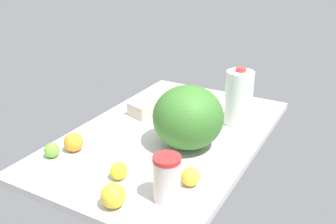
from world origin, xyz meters
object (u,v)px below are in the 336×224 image
Objects in this scene: egg_carton at (160,103)px; lime_far_back at (52,150)px; watermelon at (188,117)px; orange_by_jug at (74,142)px; lemon_loose at (191,177)px; lemon_near_front at (113,196)px; milk_jug at (239,98)px; tumbler_cup at (167,178)px; lemon_beside_bowl at (119,171)px.

egg_carton is 61.99cm from lime_far_back.
orange_by_jug is (25.61, -37.63, -8.94)cm from watermelon.
watermelon is 4.83× the size of lime_far_back.
lemon_near_front reaches higher than lemon_loose.
lime_far_back is at bearing -39.04° from milk_jug.
orange_by_jug is at bearing -55.76° from watermelon.
milk_jug is 3.33× the size of lemon_near_front.
egg_carton is 78.06cm from lemon_near_front.
watermelon is at bearing -164.03° from tumbler_cup.
egg_carton is 5.01× the size of lemon_loose.
milk_jug is 4.54× the size of lime_far_back.
orange_by_jug is (-9.52, -47.68, -4.09)cm from tumbler_cup.
lime_far_back is 55.55cm from lemon_loose.
lime_far_back is at bearing -51.20° from watermelon.
lime_far_back is at bearing 4.72° from egg_carton.
orange_by_jug is (52.82, -8.75, 0.60)cm from egg_carton.
orange_by_jug is at bearing -105.13° from lemon_beside_bowl.
watermelon is at bearing -18.60° from milk_jug.
milk_jug is 82.92cm from lime_far_back.
lemon_beside_bowl is (8.69, -23.51, -0.18)cm from lemon_loose.
tumbler_cup is 48.79cm from orange_by_jug.
orange_by_jug is 28.30cm from lemon_beside_bowl.
orange_by_jug is at bearing 153.10° from lime_far_back.
lemon_beside_bowl is (32.99, -10.32, -9.64)cm from watermelon.
watermelon is at bearing 176.62° from lemon_near_front.
watermelon reaches higher than lime_far_back.
watermelon is 54.28cm from lime_far_back.
lemon_loose is at bearing 3.04° from milk_jug.
watermelon is (27.21, 28.87, 9.54)cm from egg_carton.
tumbler_cup is at bearing 88.14° from lime_far_back.
watermelon is 35.89cm from lemon_beside_bowl.
lime_far_back is (33.45, -41.61, -9.83)cm from watermelon.
tumbler_cup is (62.34, 38.93, 4.69)cm from egg_carton.
lemon_near_front is at bearing -3.38° from watermelon.
tumbler_cup reaches higher than lemon_near_front.
milk_jug is at bearing 161.40° from watermelon.
tumbler_cup reaches higher than lemon_beside_bowl.
lemon_loose reaches higher than lemon_beside_bowl.
lime_far_back is 8.84cm from orange_by_jug.
watermelon is 4.54× the size of lemon_beside_bowl.
egg_carton is 4.32× the size of orange_by_jug.
lime_far_back is 0.73× the size of lemon_near_front.
watermelon is 46.39cm from orange_by_jug.
tumbler_cup is 17.44cm from lemon_near_front.
lemon_near_front reaches higher than egg_carton.
milk_jug reaches higher than lemon_near_front.
milk_jug reaches higher than lemon_loose.
lemon_near_front is (76.86, -13.01, -8.52)cm from milk_jug.
lemon_beside_bowl is at bearing -17.96° from milk_jug.
tumbler_cup is at bearing -0.19° from milk_jug.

